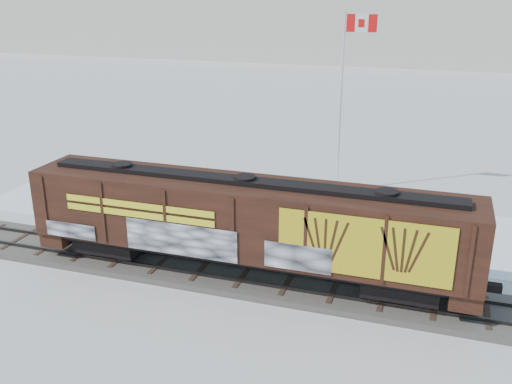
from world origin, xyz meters
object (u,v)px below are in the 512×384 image
(car_white, at_px, (253,213))
(car_dark, at_px, (372,224))
(hopper_railcar, at_px, (245,221))
(car_silver, at_px, (261,214))
(flagpole, at_px, (341,129))

(car_white, xyz_separation_m, car_dark, (6.29, 0.50, -0.01))
(hopper_railcar, distance_m, car_silver, 5.99)
(hopper_railcar, bearing_deg, car_white, 105.58)
(flagpole, xyz_separation_m, car_silver, (-2.77, -7.45, -3.13))
(car_dark, bearing_deg, car_white, 106.70)
(hopper_railcar, distance_m, car_dark, 8.18)
(flagpole, bearing_deg, car_silver, -110.41)
(car_silver, distance_m, car_white, 0.68)
(car_silver, relative_size, car_white, 1.16)
(car_white, height_order, car_dark, car_white)
(car_white, bearing_deg, hopper_railcar, -148.22)
(hopper_railcar, bearing_deg, flagpole, 82.51)
(car_dark, bearing_deg, car_silver, 110.42)
(car_silver, height_order, car_dark, car_silver)
(flagpole, relative_size, car_dark, 2.26)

